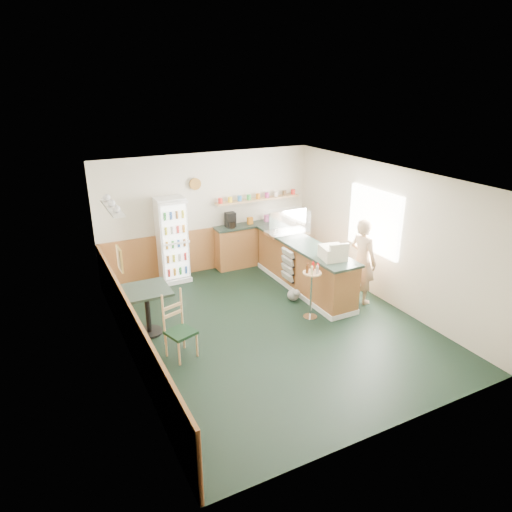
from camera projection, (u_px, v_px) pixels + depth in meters
ground at (272, 325)px, 8.29m from camera, size 6.00×6.00×0.00m
room_envelope at (242, 236)px, 8.25m from camera, size 5.04×6.02×2.72m
service_counter at (303, 268)px, 9.58m from camera, size 0.68×3.01×1.01m
back_counter at (259, 241)px, 10.92m from camera, size 2.24×0.42×1.69m
drinks_fridge at (173, 240)px, 9.83m from camera, size 0.61×0.53×1.86m
display_case at (288, 223)px, 9.87m from camera, size 0.92×0.48×0.52m
cash_register at (333, 253)px, 8.54m from camera, size 0.50×0.52×0.25m
shopkeeper at (363, 261)px, 8.89m from camera, size 0.49×0.63×1.72m
condiment_stand at (312, 284)px, 8.30m from camera, size 0.34×0.34×1.07m
newspaper_rack at (288, 265)px, 9.44m from camera, size 0.09×0.42×0.68m
cafe_table at (147, 302)px, 7.80m from camera, size 0.79×0.79×0.86m
cafe_chair at (178, 323)px, 7.22m from camera, size 0.51×0.52×1.09m
dog_doorstop at (294, 295)px, 9.14m from camera, size 0.24×0.31×0.29m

